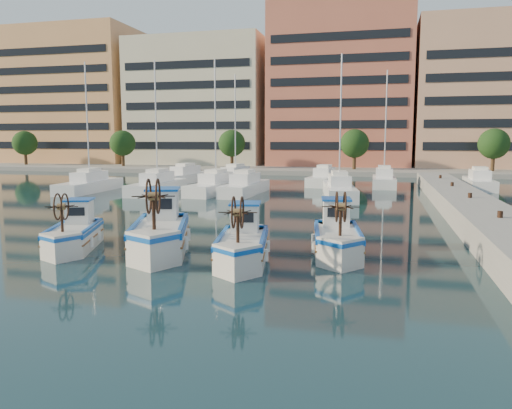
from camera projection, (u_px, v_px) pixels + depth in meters
name	position (u px, v px, depth m)	size (l,w,h in m)	color
ground	(179.00, 257.00, 19.93)	(300.00, 300.00, 0.00)	#193843
quay	(490.00, 224.00, 24.40)	(3.00, 60.00, 1.20)	gray
waterfront	(393.00, 99.00, 78.82)	(180.00, 40.00, 25.60)	gray
yacht_marina	(261.00, 184.00, 47.39)	(37.36, 20.70, 11.50)	white
fishing_boat_a	(75.00, 232.00, 21.52)	(2.93, 4.30, 2.60)	silver
fishing_boat_b	(161.00, 230.00, 21.00)	(3.62, 5.38, 3.25)	silver
fishing_boat_c	(243.00, 242.00, 19.26)	(2.51, 4.52, 2.74)	silver
fishing_boat_d	(337.00, 236.00, 20.45)	(2.41, 4.59, 2.79)	silver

